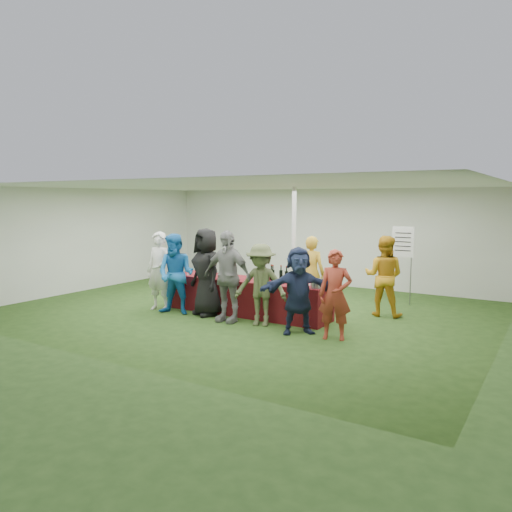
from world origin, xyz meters
The scene contains 18 objects.
ground centered at (0.00, 0.00, 0.00)m, with size 60.00×60.00×0.00m, color #284719.
tent centered at (0.50, 1.20, 1.35)m, with size 10.00×10.00×10.00m.
serving_table centered at (0.19, -0.28, 0.38)m, with size 3.60×0.80×0.75m, color maroon.
wine_bottles centered at (0.77, -0.13, 0.87)m, with size 0.59×0.12×0.32m.
wine_glasses centered at (-0.76, -0.55, 0.86)m, with size 1.15×0.15×0.16m.
water_bottle centered at (0.31, -0.20, 0.85)m, with size 0.07×0.07×0.23m.
bar_towel centered at (1.74, -0.23, 0.77)m, with size 0.25×0.18×0.03m, color white.
dump_bucket centered at (1.86, -0.50, 0.84)m, with size 0.21×0.21×0.18m, color slate.
wine_list_sign centered at (2.65, 2.46, 1.32)m, with size 0.50×0.03×1.80m.
staff_pourer centered at (1.12, 0.85, 0.81)m, with size 0.59×0.39×1.63m, color gold.
staff_back centered at (2.66, 1.10, 0.84)m, with size 0.81×0.63×1.68m, color #C48817.
customer_0 centered at (-1.66, -0.96, 0.86)m, with size 0.63×0.41×1.72m, color silver.
customer_1 centered at (-1.10, -1.06, 0.85)m, with size 0.83×0.64×1.70m, color blue.
customer_2 centered at (-0.50, -0.80, 0.91)m, with size 0.89×0.58×1.82m, color black.
customer_3 centered at (0.18, -1.02, 0.91)m, with size 1.06×0.44×1.82m, color gray.
customer_4 centered at (0.91, -0.94, 0.79)m, with size 1.02×0.59×1.58m, color #4B5430.
customer_5 centered at (1.78, -1.06, 0.79)m, with size 1.46×0.47×1.57m, color #1B2544.
customer_6 centered at (2.49, -1.07, 0.78)m, with size 0.57×0.38×1.57m, color maroon.
Camera 1 is at (5.81, -8.96, 2.43)m, focal length 35.00 mm.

